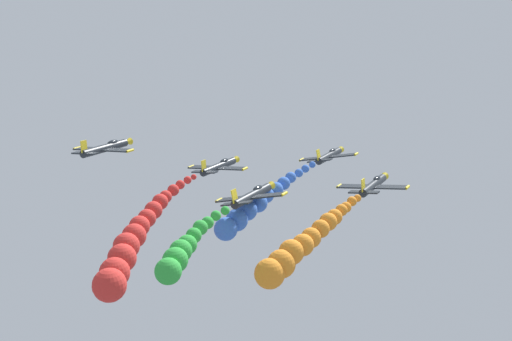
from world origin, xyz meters
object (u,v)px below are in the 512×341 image
(airplane_lead, at_px, (329,155))
(airplane_right_inner, at_px, (373,185))
(airplane_left_outer, at_px, (253,195))
(airplane_right_outer, at_px, (106,148))
(airplane_left_inner, at_px, (219,166))

(airplane_lead, relative_size, airplane_right_inner, 1.00)
(airplane_lead, distance_m, airplane_left_outer, 25.85)
(airplane_right_outer, bearing_deg, airplane_lead, 46.91)
(airplane_lead, distance_m, airplane_left_inner, 18.05)
(airplane_lead, bearing_deg, airplane_left_outer, -91.03)
(airplane_lead, bearing_deg, airplane_right_inner, -50.74)
(airplane_lead, bearing_deg, airplane_right_outer, -133.09)
(airplane_left_inner, xyz_separation_m, airplane_right_outer, (-10.97, -12.33, 4.02))
(airplane_left_outer, bearing_deg, airplane_right_outer, 178.46)
(airplane_left_outer, bearing_deg, airplane_right_inner, 45.62)
(airplane_right_inner, height_order, airplane_right_outer, airplane_right_outer)
(airplane_lead, height_order, airplane_left_outer, airplane_lead)
(airplane_left_inner, xyz_separation_m, airplane_left_outer, (12.16, -12.96, 0.27))
(airplane_left_inner, relative_size, airplane_right_outer, 1.00)
(airplane_lead, xyz_separation_m, airplane_left_outer, (-0.47, -25.85, -0.09))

